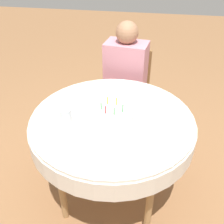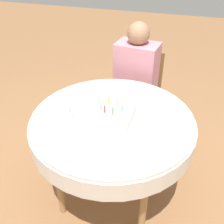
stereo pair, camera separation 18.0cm
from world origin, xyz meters
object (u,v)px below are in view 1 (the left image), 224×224
object	(u,v)px
drinking_glass	(66,115)
birthday_cake	(111,115)
person	(125,72)
chair	(127,89)

from	to	relation	value
drinking_glass	birthday_cake	bearing A→B (deg)	12.82
person	drinking_glass	distance (m)	0.96
birthday_cake	person	bearing A→B (deg)	90.83
person	birthday_cake	distance (m)	0.85
birthday_cake	drinking_glass	world-z (taller)	birthday_cake
chair	birthday_cake	size ratio (longest dim) A/B	3.00
chair	person	size ratio (longest dim) A/B	0.73
drinking_glass	person	bearing A→B (deg)	72.27
chair	birthday_cake	world-z (taller)	birthday_cake
person	drinking_glass	world-z (taller)	person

